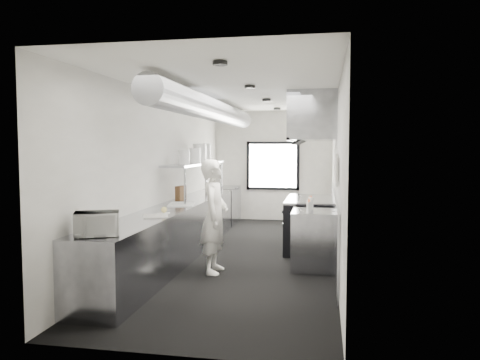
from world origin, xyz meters
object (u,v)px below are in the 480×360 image
at_px(pass_shelf, 196,164).
at_px(line_cook, 214,216).
at_px(deli_tub_b, 108,222).
at_px(squeeze_bottle_e, 310,203).
at_px(far_work_table, 223,205).
at_px(prep_counter, 175,232).
at_px(plate_stack_b, 195,156).
at_px(plate_stack_d, 205,153).
at_px(knife_block, 181,193).
at_px(squeeze_bottle_d, 311,203).
at_px(microwave, 97,224).
at_px(cutting_board, 182,204).
at_px(plate_stack_a, 184,157).
at_px(range, 309,224).
at_px(squeeze_bottle_b, 310,207).
at_px(bottle_station, 313,240).
at_px(squeeze_bottle_c, 309,205).
at_px(small_plate, 164,213).
at_px(squeeze_bottle_a, 308,208).
at_px(exhaust_hood, 313,119).
at_px(deli_tub_a, 111,222).
at_px(plate_stack_c, 200,153).

bearing_deg(pass_shelf, line_cook, -67.89).
height_order(deli_tub_b, squeeze_bottle_e, squeeze_bottle_e).
bearing_deg(far_work_table, deli_tub_b, -91.96).
height_order(prep_counter, plate_stack_b, plate_stack_b).
relative_size(plate_stack_d, squeeze_bottle_e, 2.21).
relative_size(knife_block, squeeze_bottle_d, 1.34).
xyz_separation_m(microwave, squeeze_bottle_e, (2.25, 2.78, -0.05)).
bearing_deg(squeeze_bottle_d, prep_counter, 178.65).
xyz_separation_m(prep_counter, plate_stack_d, (-0.04, 2.16, 1.31)).
height_order(cutting_board, plate_stack_a, plate_stack_a).
bearing_deg(squeeze_bottle_e, cutting_board, 177.99).
bearing_deg(range, plate_stack_a, -166.54).
relative_size(squeeze_bottle_b, squeeze_bottle_d, 0.86).
distance_m(cutting_board, squeeze_bottle_e, 2.17).
distance_m(plate_stack_a, squeeze_bottle_d, 2.51).
xyz_separation_m(line_cook, plate_stack_a, (-0.89, 1.35, 0.85)).
height_order(plate_stack_d, squeeze_bottle_e, plate_stack_d).
height_order(bottle_station, squeeze_bottle_c, squeeze_bottle_c).
bearing_deg(small_plate, plate_stack_d, 93.27).
distance_m(plate_stack_a, squeeze_bottle_a, 2.63).
bearing_deg(range, cutting_board, -154.52).
xyz_separation_m(squeeze_bottle_a, squeeze_bottle_c, (-0.00, 0.26, 0.00)).
bearing_deg(squeeze_bottle_d, bottle_station, -74.10).
relative_size(plate_stack_b, squeeze_bottle_a, 1.78).
relative_size(squeeze_bottle_a, squeeze_bottle_c, 0.99).
bearing_deg(pass_shelf, cutting_board, -85.55).
xyz_separation_m(pass_shelf, range, (2.23, -0.30, -1.07)).
bearing_deg(exhaust_hood, bottle_station, -87.82).
bearing_deg(squeeze_bottle_a, cutting_board, 163.49).
bearing_deg(plate_stack_b, cutting_board, -85.73).
bearing_deg(far_work_table, knife_block, -93.49).
relative_size(plate_stack_a, squeeze_bottle_e, 1.50).
relative_size(knife_block, squeeze_bottle_c, 1.59).
xyz_separation_m(far_work_table, squeeze_bottle_a, (2.23, -4.16, 0.53)).
relative_size(prep_counter, small_plate, 35.21).
height_order(squeeze_bottle_a, squeeze_bottle_d, squeeze_bottle_d).
bearing_deg(far_work_table, deli_tub_a, -91.54).
distance_m(microwave, squeeze_bottle_d, 3.47).
relative_size(range, deli_tub_b, 12.51).
height_order(cutting_board, plate_stack_c, plate_stack_c).
xyz_separation_m(squeeze_bottle_b, squeeze_bottle_d, (0.01, 0.35, 0.01)).
height_order(prep_counter, squeeze_bottle_c, squeeze_bottle_c).
bearing_deg(cutting_board, exhaust_hood, 24.88).
height_order(prep_counter, cutting_board, cutting_board).
xyz_separation_m(cutting_board, squeeze_bottle_b, (2.18, -0.58, 0.07)).
xyz_separation_m(pass_shelf, squeeze_bottle_d, (2.30, -1.55, -0.54)).
bearing_deg(microwave, far_work_table, 64.92).
distance_m(pass_shelf, line_cook, 2.46).
height_order(pass_shelf, squeeze_bottle_d, pass_shelf).
distance_m(range, squeeze_bottle_b, 1.68).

